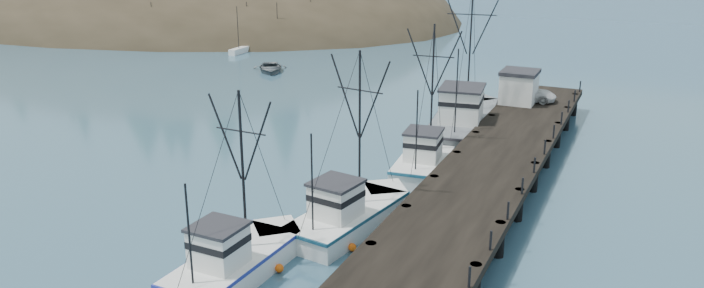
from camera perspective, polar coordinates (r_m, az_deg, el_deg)
name	(u,v)px	position (r m, az deg, el deg)	size (l,w,h in m)	color
ground	(172,245)	(39.16, -14.77, -8.11)	(400.00, 400.00, 0.00)	#2F536A
pier	(495,161)	(46.32, 11.79, -1.43)	(6.00, 44.00, 2.00)	black
headland	(122,32)	(145.46, -18.59, 8.79)	(134.80, 78.00, 51.00)	#382D1E
moored_sailboats	(221,42)	(99.77, -10.81, 8.31)	(23.63, 15.33, 6.35)	white
trawler_near	(350,214)	(39.61, -0.14, -5.84)	(4.70, 10.31, 10.52)	white
trawler_mid	(237,261)	(35.00, -9.53, -9.53)	(3.55, 9.51, 9.68)	white
trawler_far	(427,158)	(48.84, 6.24, -1.19)	(4.14, 10.19, 10.53)	white
work_vessel	(464,121)	(56.79, 9.28, 1.89)	(6.15, 15.11, 12.65)	slate
pier_shed	(519,86)	(60.11, 13.71, 4.68)	(3.00, 3.20, 2.80)	silver
pickup_truck	(528,93)	(61.09, 14.41, 4.11)	(2.19, 4.75, 1.32)	silver
motorboat	(270,71)	(81.02, -6.81, 6.01)	(4.01, 5.62, 1.16)	#4F5458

